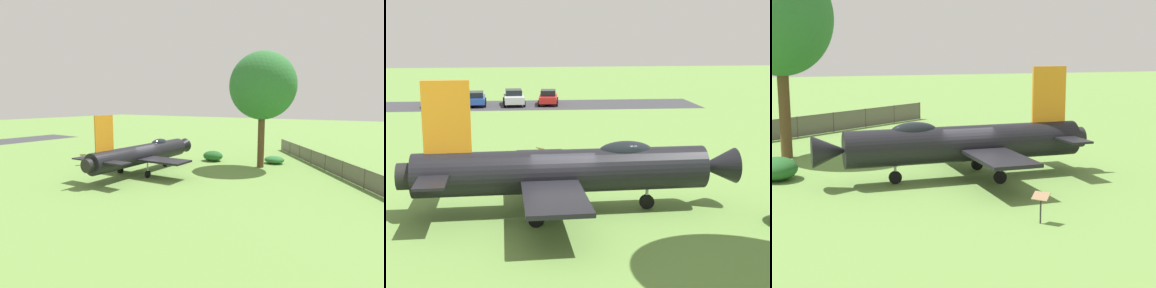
{
  "view_description": "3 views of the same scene",
  "coord_description": "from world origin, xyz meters",
  "views": [
    {
      "loc": [
        -21.68,
        -18.77,
        6.35
      ],
      "look_at": [
        3.26,
        -3.25,
        2.5
      ],
      "focal_mm": 30.01,
      "sensor_mm": 36.0,
      "label": 1
    },
    {
      "loc": [
        -2.13,
        -21.07,
        7.04
      ],
      "look_at": [
        0.82,
        1.48,
        2.5
      ],
      "focal_mm": 51.52,
      "sensor_mm": 36.0,
      "label": 2
    },
    {
      "loc": [
        8.45,
        25.09,
        6.28
      ],
      "look_at": [
        0.28,
        0.58,
        1.8
      ],
      "focal_mm": 52.32,
      "sensor_mm": 36.0,
      "label": 3
    }
  ],
  "objects": [
    {
      "name": "parked_car_blue",
      "position": [
        -5.17,
        34.58,
        0.75
      ],
      "size": [
        2.13,
        4.66,
        1.44
      ],
      "rotation": [
        0.0,
        0.0,
        1.59
      ],
      "color": "#23429E",
      "rests_on": "ground_plane"
    },
    {
      "name": "parking_strip",
      "position": [
        -3.32,
        34.61,
        0.0
      ],
      "size": [
        41.31,
        9.51,
        0.0
      ],
      "primitive_type": "cube",
      "rotation": [
        0.0,
        0.0,
        3.1
      ],
      "color": "#38383D",
      "rests_on": "ground_plane"
    },
    {
      "name": "ground_plane",
      "position": [
        0.0,
        0.0,
        0.0
      ],
      "size": [
        200.0,
        200.0,
        0.0
      ],
      "primitive_type": "plane",
      "color": "#668E42"
    },
    {
      "name": "info_plaque",
      "position": [
        -0.3,
        7.56,
        0.85
      ],
      "size": [
        0.69,
        0.71,
        1.14
      ],
      "color": "#333333",
      "rests_on": "ground_plane"
    },
    {
      "name": "display_jet",
      "position": [
        0.35,
        0.0,
        1.76
      ],
      "size": [
        13.53,
        9.92,
        5.35
      ],
      "rotation": [
        0.0,
        0.0,
        0.01
      ],
      "color": "black",
      "rests_on": "ground_plane"
    },
    {
      "name": "parked_car_gray",
      "position": [
        -9.17,
        34.73,
        0.8
      ],
      "size": [
        1.99,
        4.61,
        1.57
      ],
      "rotation": [
        0.0,
        0.0,
        1.59
      ],
      "color": "slate",
      "rests_on": "ground_plane"
    },
    {
      "name": "parked_car_silver",
      "position": [
        -1.38,
        34.63,
        0.8
      ],
      "size": [
        2.22,
        4.78,
        1.55
      ],
      "rotation": [
        0.0,
        0.0,
        4.74
      ],
      "color": "#B2B5BA",
      "rests_on": "ground_plane"
    },
    {
      "name": "parked_car_red",
      "position": [
        2.09,
        34.5,
        0.76
      ],
      "size": [
        2.32,
        4.34,
        1.48
      ],
      "rotation": [
        0.0,
        0.0,
        4.61
      ],
      "color": "red",
      "rests_on": "ground_plane"
    }
  ]
}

